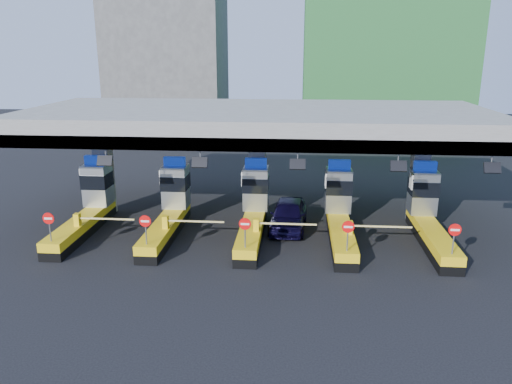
{
  "coord_description": "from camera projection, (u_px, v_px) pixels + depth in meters",
  "views": [
    {
      "loc": [
        2.45,
        -27.52,
        10.47
      ],
      "look_at": [
        0.16,
        0.0,
        2.56
      ],
      "focal_mm": 35.0,
      "sensor_mm": 36.0,
      "label": 1
    }
  ],
  "objects": [
    {
      "name": "toll_lane_far_right",
      "position": [
        428.0,
        214.0,
        28.53
      ],
      "size": [
        4.43,
        8.0,
        4.16
      ],
      "color": "black",
      "rests_on": "ground"
    },
    {
      "name": "van",
      "position": [
        288.0,
        214.0,
        30.09
      ],
      "size": [
        2.41,
        5.27,
        1.75
      ],
      "primitive_type": "imported",
      "rotation": [
        0.0,
        0.0,
        -0.07
      ],
      "color": "black",
      "rests_on": "ground"
    },
    {
      "name": "toll_lane_far_left",
      "position": [
        89.0,
        205.0,
        30.12
      ],
      "size": [
        4.43,
        8.0,
        4.16
      ],
      "color": "black",
      "rests_on": "ground"
    },
    {
      "name": "toll_canopy",
      "position": [
        257.0,
        123.0,
        30.5
      ],
      "size": [
        28.0,
        12.09,
        7.0
      ],
      "color": "slate",
      "rests_on": "ground"
    },
    {
      "name": "bg_building_concrete",
      "position": [
        168.0,
        62.0,
        62.57
      ],
      "size": [
        14.0,
        10.0,
        18.0
      ],
      "primitive_type": "cube",
      "color": "#4C4C49",
      "rests_on": "ground"
    },
    {
      "name": "bg_building_scaffold",
      "position": [
        386.0,
        16.0,
        55.28
      ],
      "size": [
        18.0,
        12.0,
        28.0
      ],
      "primitive_type": "cube",
      "color": "#1E5926",
      "rests_on": "ground"
    },
    {
      "name": "toll_lane_center",
      "position": [
        254.0,
        210.0,
        29.32
      ],
      "size": [
        4.43,
        8.0,
        4.16
      ],
      "color": "black",
      "rests_on": "ground"
    },
    {
      "name": "toll_lane_left",
      "position": [
        170.0,
        207.0,
        29.72
      ],
      "size": [
        4.43,
        8.0,
        4.16
      ],
      "color": "black",
      "rests_on": "ground"
    },
    {
      "name": "toll_lane_right",
      "position": [
        340.0,
        212.0,
        28.92
      ],
      "size": [
        4.43,
        8.0,
        4.16
      ],
      "color": "black",
      "rests_on": "ground"
    },
    {
      "name": "ground",
      "position": [
        253.0,
        234.0,
        29.44
      ],
      "size": [
        120.0,
        120.0,
        0.0
      ],
      "primitive_type": "plane",
      "color": "black",
      "rests_on": "ground"
    }
  ]
}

